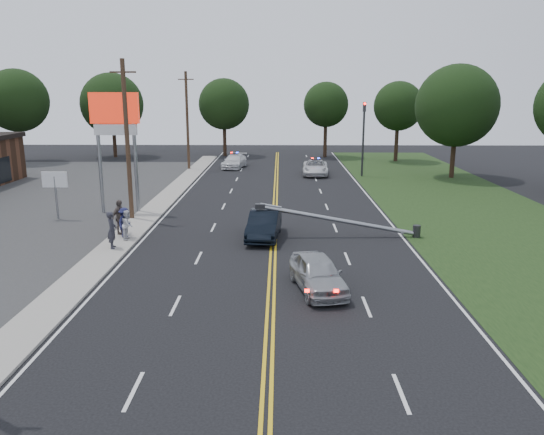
{
  "coord_description": "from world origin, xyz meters",
  "views": [
    {
      "loc": [
        0.34,
        -21.09,
        8.13
      ],
      "look_at": [
        -0.06,
        5.61,
        1.7
      ],
      "focal_mm": 35.0,
      "sensor_mm": 36.0,
      "label": 1
    }
  ],
  "objects_px": {
    "bystander_c": "(125,222)",
    "emergency_b": "(234,161)",
    "pylon_sign": "(115,124)",
    "bystander_a": "(112,230)",
    "utility_pole_mid": "(127,140)",
    "bystander_d": "(119,217)",
    "waiting_sedan": "(318,273)",
    "emergency_a": "(315,168)",
    "bystander_b": "(128,225)",
    "utility_pole_far": "(187,121)",
    "traffic_signal": "(363,133)",
    "crashed_sedan": "(264,225)",
    "fallen_streetlight": "(348,221)",
    "small_sign": "(55,184)"
  },
  "relations": [
    {
      "from": "waiting_sedan",
      "to": "bystander_b",
      "type": "xyz_separation_m",
      "value": [
        -9.95,
        7.22,
        0.19
      ]
    },
    {
      "from": "crashed_sedan",
      "to": "fallen_streetlight",
      "type": "bearing_deg",
      "value": 7.93
    },
    {
      "from": "fallen_streetlight",
      "to": "bystander_d",
      "type": "xyz_separation_m",
      "value": [
        -12.96,
        0.01,
        0.19
      ]
    },
    {
      "from": "bystander_a",
      "to": "bystander_d",
      "type": "bearing_deg",
      "value": -1.6
    },
    {
      "from": "bystander_c",
      "to": "utility_pole_mid",
      "type": "bearing_deg",
      "value": 23.39
    },
    {
      "from": "bystander_c",
      "to": "emergency_b",
      "type": "bearing_deg",
      "value": 4.88
    },
    {
      "from": "small_sign",
      "to": "emergency_a",
      "type": "relative_size",
      "value": 0.59
    },
    {
      "from": "waiting_sedan",
      "to": "emergency_a",
      "type": "xyz_separation_m",
      "value": [
        1.9,
        30.97,
        -0.01
      ]
    },
    {
      "from": "bystander_c",
      "to": "bystander_d",
      "type": "bearing_deg",
      "value": 48.25
    },
    {
      "from": "utility_pole_far",
      "to": "waiting_sedan",
      "type": "height_order",
      "value": "utility_pole_far"
    },
    {
      "from": "pylon_sign",
      "to": "bystander_c",
      "type": "bearing_deg",
      "value": -71.71
    },
    {
      "from": "utility_pole_far",
      "to": "utility_pole_mid",
      "type": "bearing_deg",
      "value": -90.0
    },
    {
      "from": "crashed_sedan",
      "to": "emergency_b",
      "type": "xyz_separation_m",
      "value": [
        -4.0,
        27.77,
        -0.06
      ]
    },
    {
      "from": "pylon_sign",
      "to": "emergency_a",
      "type": "xyz_separation_m",
      "value": [
        14.33,
        16.73,
        -5.27
      ]
    },
    {
      "from": "traffic_signal",
      "to": "bystander_d",
      "type": "distance_m",
      "value": 28.0
    },
    {
      "from": "utility_pole_mid",
      "to": "bystander_d",
      "type": "distance_m",
      "value": 5.64
    },
    {
      "from": "utility_pole_far",
      "to": "emergency_a",
      "type": "height_order",
      "value": "utility_pole_far"
    },
    {
      "from": "small_sign",
      "to": "emergency_b",
      "type": "xyz_separation_m",
      "value": [
        9.46,
        23.5,
        -1.62
      ]
    },
    {
      "from": "utility_pole_far",
      "to": "crashed_sedan",
      "type": "relative_size",
      "value": 2.14
    },
    {
      "from": "waiting_sedan",
      "to": "emergency_b",
      "type": "height_order",
      "value": "waiting_sedan"
    },
    {
      "from": "utility_pole_far",
      "to": "bystander_c",
      "type": "bearing_deg",
      "value": -88.09
    },
    {
      "from": "pylon_sign",
      "to": "bystander_b",
      "type": "relative_size",
      "value": 4.92
    },
    {
      "from": "utility_pole_far",
      "to": "emergency_a",
      "type": "relative_size",
      "value": 1.91
    },
    {
      "from": "emergency_b",
      "to": "bystander_b",
      "type": "relative_size",
      "value": 3.01
    },
    {
      "from": "bystander_d",
      "to": "fallen_streetlight",
      "type": "bearing_deg",
      "value": -67.89
    },
    {
      "from": "fallen_streetlight",
      "to": "crashed_sedan",
      "type": "bearing_deg",
      "value": -176.74
    },
    {
      "from": "pylon_sign",
      "to": "bystander_b",
      "type": "xyz_separation_m",
      "value": [
        2.47,
        -7.02,
        -5.06
      ]
    },
    {
      "from": "fallen_streetlight",
      "to": "utility_pole_far",
      "type": "height_order",
      "value": "utility_pole_far"
    },
    {
      "from": "small_sign",
      "to": "bystander_b",
      "type": "distance_m",
      "value": 7.92
    },
    {
      "from": "bystander_a",
      "to": "bystander_c",
      "type": "height_order",
      "value": "bystander_a"
    },
    {
      "from": "utility_pole_far",
      "to": "emergency_b",
      "type": "distance_m",
      "value": 6.56
    },
    {
      "from": "bystander_d",
      "to": "crashed_sedan",
      "type": "bearing_deg",
      "value": -69.79
    },
    {
      "from": "bystander_c",
      "to": "fallen_streetlight",
      "type": "bearing_deg",
      "value": -74.63
    },
    {
      "from": "pylon_sign",
      "to": "bystander_d",
      "type": "bearing_deg",
      "value": -73.88
    },
    {
      "from": "pylon_sign",
      "to": "fallen_streetlight",
      "type": "height_order",
      "value": "pylon_sign"
    },
    {
      "from": "bystander_b",
      "to": "utility_pole_mid",
      "type": "bearing_deg",
      "value": 16.54
    },
    {
      "from": "waiting_sedan",
      "to": "emergency_a",
      "type": "bearing_deg",
      "value": 74.73
    },
    {
      "from": "waiting_sedan",
      "to": "bystander_d",
      "type": "relative_size",
      "value": 2.18
    },
    {
      "from": "bystander_c",
      "to": "pylon_sign",
      "type": "bearing_deg",
      "value": 30.79
    },
    {
      "from": "pylon_sign",
      "to": "bystander_a",
      "type": "distance_m",
      "value": 10.24
    },
    {
      "from": "utility_pole_far",
      "to": "bystander_b",
      "type": "xyz_separation_m",
      "value": [
        1.17,
        -27.02,
        -4.15
      ]
    },
    {
      "from": "emergency_a",
      "to": "emergency_b",
      "type": "distance_m",
      "value": 9.64
    },
    {
      "from": "pylon_sign",
      "to": "utility_pole_far",
      "type": "xyz_separation_m",
      "value": [
        1.3,
        20.0,
        -0.91
      ]
    },
    {
      "from": "traffic_signal",
      "to": "bystander_d",
      "type": "bearing_deg",
      "value": -127.83
    },
    {
      "from": "small_sign",
      "to": "bystander_b",
      "type": "height_order",
      "value": "small_sign"
    },
    {
      "from": "bystander_a",
      "to": "bystander_d",
      "type": "xyz_separation_m",
      "value": [
        -0.41,
        2.74,
        0.02
      ]
    },
    {
      "from": "waiting_sedan",
      "to": "emergency_a",
      "type": "height_order",
      "value": "waiting_sedan"
    },
    {
      "from": "bystander_b",
      "to": "bystander_d",
      "type": "relative_size",
      "value": 0.82
    },
    {
      "from": "traffic_signal",
      "to": "crashed_sedan",
      "type": "distance_m",
      "value": 24.2
    },
    {
      "from": "bystander_b",
      "to": "bystander_c",
      "type": "bearing_deg",
      "value": 39.4
    }
  ]
}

